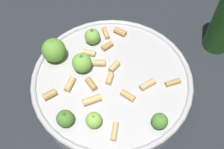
# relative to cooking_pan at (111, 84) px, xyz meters

# --- Properties ---
(ground_plane) EXTENTS (2.40, 2.40, 0.00)m
(ground_plane) POSITION_rel_cooking_pan_xyz_m (0.00, -0.00, -0.04)
(ground_plane) COLOR #23282D
(cooking_pan) EXTENTS (0.31, 0.31, 0.12)m
(cooking_pan) POSITION_rel_cooking_pan_xyz_m (0.00, 0.00, 0.00)
(cooking_pan) COLOR #B7B7BC
(cooking_pan) RESTS_ON ground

